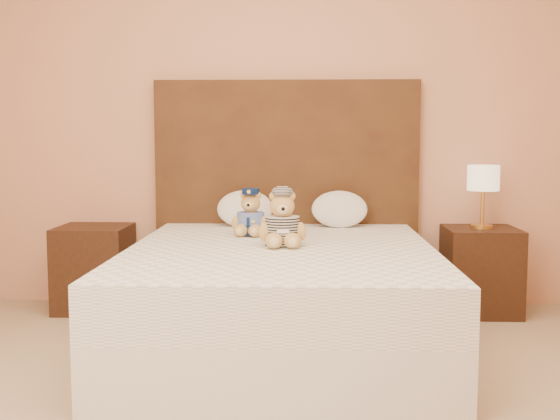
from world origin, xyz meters
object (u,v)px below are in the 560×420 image
object	(u,v)px
pillow_left	(245,207)
teddy_police	(251,212)
nightstand_left	(94,268)
teddy_prisoner	(282,218)
lamp	(483,181)
bed	(281,298)
nightstand_right	(481,271)
pillow_right	(339,207)

from	to	relation	value
pillow_left	teddy_police	bearing A→B (deg)	-80.36
teddy_police	nightstand_left	bearing A→B (deg)	167.97
teddy_police	teddy_prisoner	xyz separation A→B (m)	(0.20, -0.41, 0.01)
lamp	pillow_left	distance (m)	1.52
bed	nightstand_left	bearing A→B (deg)	147.38
nightstand_right	pillow_left	world-z (taller)	pillow_left
nightstand_right	teddy_police	distance (m)	1.55
bed	pillow_left	size ratio (longest dim) A/B	5.52
nightstand_right	pillow_right	world-z (taller)	pillow_right
pillow_left	bed	bearing A→B (deg)	-72.39
nightstand_left	teddy_prisoner	bearing A→B (deg)	-31.99
nightstand_right	lamp	bearing A→B (deg)	180.00
bed	pillow_right	world-z (taller)	pillow_right
lamp	teddy_prisoner	world-z (taller)	lamp
nightstand_right	nightstand_left	bearing A→B (deg)	180.00
teddy_police	pillow_left	bearing A→B (deg)	107.15
pillow_left	teddy_prisoner	bearing A→B (deg)	-71.73
bed	pillow_left	xyz separation A→B (m)	(-0.26, 0.83, 0.40)
nightstand_right	lamp	world-z (taller)	lamp
teddy_police	pillow_left	size ratio (longest dim) A/B	0.75
teddy_police	teddy_prisoner	distance (m)	0.46
lamp	bed	bearing A→B (deg)	-147.38
lamp	pillow_right	size ratio (longest dim) A/B	1.11
teddy_police	bed	bearing A→B (deg)	-57.89
bed	teddy_prisoner	xyz separation A→B (m)	(0.01, 0.02, 0.42)
bed	teddy_police	size ratio (longest dim) A/B	7.32
teddy_prisoner	pillow_right	distance (m)	0.88
teddy_prisoner	pillow_left	xyz separation A→B (m)	(-0.27, 0.81, -0.02)
nightstand_right	pillow_left	bearing A→B (deg)	178.86
teddy_prisoner	bed	bearing A→B (deg)	-112.96
bed	teddy_police	distance (m)	0.62
nightstand_left	pillow_right	xyz separation A→B (m)	(1.60, 0.03, 0.40)
nightstand_left	pillow_left	world-z (taller)	pillow_left
nightstand_right	teddy_prisoner	size ratio (longest dim) A/B	1.85
pillow_right	nightstand_left	bearing A→B (deg)	-178.92
teddy_prisoner	pillow_right	bearing A→B (deg)	62.74
lamp	pillow_left	bearing A→B (deg)	178.86
pillow_left	pillow_right	xyz separation A→B (m)	(0.61, 0.00, -0.00)
teddy_prisoner	pillow_left	world-z (taller)	teddy_prisoner
nightstand_left	lamp	size ratio (longest dim) A/B	1.38
nightstand_left	lamp	distance (m)	2.56
bed	pillow_left	distance (m)	0.96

